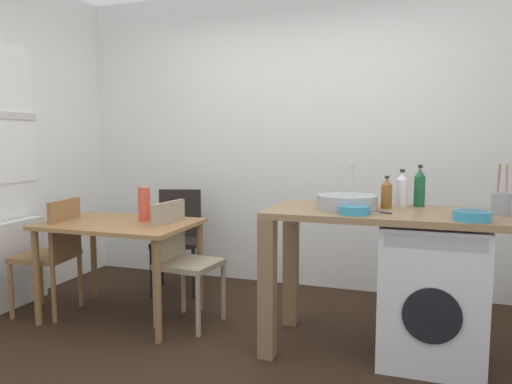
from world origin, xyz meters
The scene contains 19 objects.
ground_plane centered at (0.00, 0.00, 0.00)m, with size 5.46×5.46×0.00m, color black.
wall_back centered at (0.00, 1.75, 1.35)m, with size 4.60×0.10×2.70m, color white.
radiator centered at (-2.02, 0.30, 0.35)m, with size 0.10×0.80×0.70m, color white.
dining_table centered at (-1.04, 0.45, 0.64)m, with size 1.10×0.76×0.74m.
chair_person_seat centered at (-1.59, 0.36, 0.51)m, with size 0.45×0.45×0.90m.
chair_opposite centered at (-0.56, 0.51, 0.51)m, with size 0.44×0.44×0.90m.
chair_spare_by_wall centered at (-0.96, 1.22, 0.51)m, with size 0.49×0.49×0.90m.
kitchen_counter centered at (0.70, 0.44, 0.76)m, with size 1.50×0.68×0.92m.
washing_machine centered at (1.18, 0.43, 0.43)m, with size 0.60×0.61×0.86m.
sink_basin centered at (0.65, 0.44, 0.97)m, with size 0.38×0.38×0.09m, color #9EA0A5.
tap centered at (0.65, 0.62, 1.06)m, with size 0.02×0.02×0.28m, color #B2B2B7.
bottle_tall_green centered at (0.89, 0.56, 1.01)m, with size 0.07×0.07×0.21m.
bottle_squat_brown centered at (0.98, 0.67, 1.03)m, with size 0.08×0.08×0.25m.
bottle_clear_small centered at (1.09, 0.71, 1.04)m, with size 0.07×0.07×0.27m.
mixing_bowl centered at (0.72, 0.24, 0.95)m, with size 0.19×0.19×0.05m.
utensil_crock centered at (1.54, 0.49, 0.99)m, with size 0.11×0.11×0.30m.
colander centered at (1.36, 0.22, 0.95)m, with size 0.20×0.20×0.06m.
vase centered at (-0.89, 0.55, 0.87)m, with size 0.09×0.09×0.26m, color #D84C38.
scissors centered at (0.86, 0.34, 0.92)m, with size 0.15×0.06×0.01m.
Camera 1 is at (1.09, -2.67, 1.37)m, focal length 34.48 mm.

